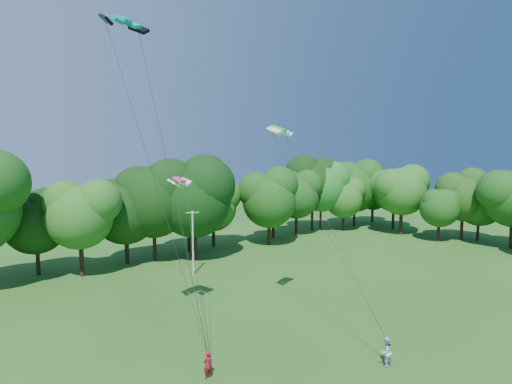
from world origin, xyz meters
TOP-DOWN VIEW (x-y plane):
  - utility_pole at (2.49, 27.38)m, footprint 1.34×0.63m
  - kite_flyer_left at (-6.53, 8.75)m, footprint 0.64×0.45m
  - kite_flyer_right at (3.10, 3.14)m, footprint 1.04×0.86m
  - kite_teal at (-9.48, 13.04)m, footprint 3.00×1.90m
  - kite_green at (2.18, 12.49)m, footprint 2.67×1.92m
  - kite_pink at (-4.28, 16.62)m, footprint 2.09×1.56m
  - tree_back_center at (5.65, 32.76)m, footprint 9.82×9.82m
  - tree_back_east at (32.18, 36.60)m, footprint 9.22×9.22m
  - tree_flank_east at (43.66, 17.99)m, footprint 7.75×7.75m

SIDE VIEW (x-z plane):
  - kite_flyer_left at x=-6.53m, z-range 0.00..1.69m
  - kite_flyer_right at x=3.10m, z-range 0.00..1.91m
  - utility_pole at x=2.49m, z-range 0.13..7.24m
  - tree_flank_east at x=43.66m, z-range 1.40..12.68m
  - tree_back_east at x=32.18m, z-range 1.67..15.07m
  - tree_back_center at x=5.65m, z-range 1.78..16.07m
  - kite_pink at x=-4.28m, z-range 11.17..11.62m
  - kite_green at x=2.18m, z-range 14.99..15.57m
  - kite_teal at x=-9.48m, z-range 20.92..21.63m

